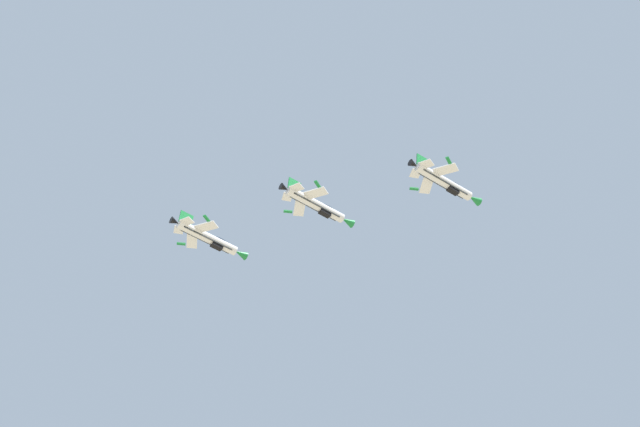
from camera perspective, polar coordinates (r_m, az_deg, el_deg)
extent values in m
cylinder|color=silver|center=(176.20, 7.12, 1.83)|extent=(9.95, 9.41, 1.70)
cube|color=#2D3338|center=(175.88, 7.12, 1.72)|extent=(8.40, 7.95, 0.61)
cone|color=#197A38|center=(179.65, 8.86, 0.82)|extent=(2.82, 2.78, 1.56)
cone|color=black|center=(173.14, 5.41, 2.83)|extent=(2.10, 2.09, 1.36)
ellipsoid|color=#192333|center=(177.88, 7.77, 1.60)|extent=(3.20, 3.09, 1.25)
cube|color=black|center=(176.67, 7.65, 1.33)|extent=(2.44, 2.38, 0.99)
cube|color=silver|center=(176.81, 6.15, 1.62)|extent=(2.91, 4.53, 0.82)
cube|color=#197A38|center=(177.51, 5.44, 1.42)|extent=(1.69, 0.98, 0.32)
cube|color=silver|center=(173.90, 7.24, 2.52)|extent=(4.58, 3.17, 0.82)
cube|color=#197A38|center=(172.24, 7.41, 3.05)|extent=(1.08, 1.70, 0.32)
cube|color=silver|center=(174.73, 5.52, 2.32)|extent=(2.37, 2.66, 0.48)
cube|color=silver|center=(173.02, 6.15, 2.85)|extent=(2.71, 2.47, 0.48)
cube|color=#197A38|center=(175.27, 5.92, 2.96)|extent=(2.30, 2.19, 2.60)
cylinder|color=silver|center=(178.99, -0.27, 0.52)|extent=(9.95, 9.41, 1.70)
cube|color=#2D3338|center=(178.68, -0.28, 0.41)|extent=(8.40, 7.95, 0.59)
cone|color=#197A38|center=(181.80, 1.58, -0.45)|extent=(2.82, 2.78, 1.56)
cone|color=black|center=(176.57, -2.07, 1.47)|extent=(2.10, 2.09, 1.36)
ellipsoid|color=#192333|center=(180.43, 0.43, 0.31)|extent=(3.19, 3.09, 1.24)
cube|color=black|center=(179.28, 0.27, 0.03)|extent=(2.43, 2.38, 0.98)
cube|color=silver|center=(179.98, -1.19, 0.31)|extent=(2.91, 4.54, 0.77)
cube|color=#197A38|center=(180.95, -1.85, 0.12)|extent=(1.69, 0.98, 0.31)
cube|color=silver|center=(176.63, -0.25, 1.18)|extent=(4.58, 3.17, 0.77)
cube|color=#197A38|center=(174.90, -0.16, 1.71)|extent=(1.08, 1.70, 0.31)
cube|color=silver|center=(178.13, -1.89, 0.98)|extent=(2.37, 2.66, 0.46)
cube|color=silver|center=(176.16, -1.35, 1.50)|extent=(2.71, 2.47, 0.46)
cube|color=#197A38|center=(178.48, -1.49, 1.62)|extent=(2.28, 2.17, 2.60)
cylinder|color=silver|center=(180.91, -6.51, -1.38)|extent=(9.95, 9.41, 1.70)
cube|color=#2D3338|center=(180.62, -6.53, -1.50)|extent=(8.40, 7.95, 0.62)
cone|color=#197A38|center=(183.17, -4.59, -2.33)|extent=(2.82, 2.78, 1.56)
cone|color=black|center=(179.01, -8.36, -0.47)|extent=(2.10, 2.09, 1.36)
ellipsoid|color=#192333|center=(182.11, -5.77, -1.58)|extent=(3.20, 3.10, 1.26)
cube|color=black|center=(181.07, -5.97, -1.87)|extent=(2.44, 2.39, 1.00)
cube|color=silver|center=(182.26, -7.38, -1.57)|extent=(2.91, 4.53, 0.84)
cube|color=#197A38|center=(183.49, -8.00, -1.74)|extent=(1.69, 0.98, 0.32)
cube|color=silver|center=(178.47, -6.57, -0.77)|extent=(4.57, 3.17, 0.84)
cube|color=#197A38|center=(176.63, -6.55, -0.28)|extent=(1.08, 1.70, 0.32)
cube|color=silver|center=(180.57, -8.13, -0.93)|extent=(2.37, 2.66, 0.50)
cube|color=silver|center=(178.34, -7.67, -0.45)|extent=(2.71, 2.47, 0.50)
cube|color=#197A38|center=(180.67, -7.72, -0.30)|extent=(2.31, 2.21, 2.60)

